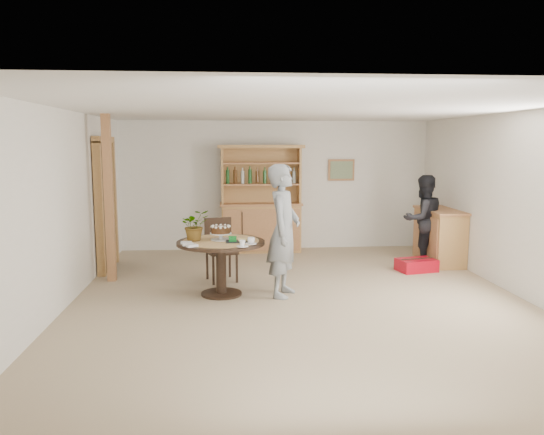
{
  "coord_description": "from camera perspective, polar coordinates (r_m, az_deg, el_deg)",
  "views": [
    {
      "loc": [
        -0.94,
        -6.82,
        2.07
      ],
      "look_at": [
        -0.33,
        0.43,
        1.05
      ],
      "focal_mm": 35.0,
      "sensor_mm": 36.0,
      "label": 1
    }
  ],
  "objects": [
    {
      "name": "ground",
      "position": [
        7.19,
        2.9,
        -8.76
      ],
      "size": [
        7.0,
        7.0,
        0.0
      ],
      "primitive_type": "plane",
      "color": "tan",
      "rests_on": "ground"
    },
    {
      "name": "room_shell",
      "position": [
        6.9,
        3.02,
        5.23
      ],
      "size": [
        6.04,
        7.04,
        2.52
      ],
      "color": "white",
      "rests_on": "ground"
    },
    {
      "name": "doorway",
      "position": [
        9.1,
        -17.49,
        1.53
      ],
      "size": [
        0.13,
        1.1,
        2.18
      ],
      "color": "black",
      "rests_on": "ground"
    },
    {
      "name": "pine_post",
      "position": [
        8.25,
        -17.14,
        1.93
      ],
      "size": [
        0.12,
        0.12,
        2.5
      ],
      "primitive_type": "cube",
      "color": "#B77B4D",
      "rests_on": "ground"
    },
    {
      "name": "hutch",
      "position": [
        10.18,
        -1.19,
        0.19
      ],
      "size": [
        1.62,
        0.54,
        2.04
      ],
      "color": "tan",
      "rests_on": "ground"
    },
    {
      "name": "sideboard",
      "position": [
        9.69,
        17.56,
        -1.88
      ],
      "size": [
        0.54,
        1.26,
        0.94
      ],
      "color": "tan",
      "rests_on": "ground"
    },
    {
      "name": "dining_table",
      "position": [
        7.27,
        -5.51,
        -3.69
      ],
      "size": [
        1.2,
        1.2,
        0.76
      ],
      "color": "black",
      "rests_on": "ground"
    },
    {
      "name": "dining_chair",
      "position": [
        8.1,
        -5.6,
        -2.98
      ],
      "size": [
        0.52,
        0.52,
        0.95
      ],
      "rotation": [
        0.0,
        0.0,
        0.29
      ],
      "color": "black",
      "rests_on": "ground"
    },
    {
      "name": "birthday_cake",
      "position": [
        7.27,
        -5.54,
        -1.45
      ],
      "size": [
        0.3,
        0.3,
        0.2
      ],
      "color": "white",
      "rests_on": "dining_table"
    },
    {
      "name": "flower_vase",
      "position": [
        7.27,
        -8.31,
        -0.81
      ],
      "size": [
        0.47,
        0.44,
        0.42
      ],
      "primitive_type": "imported",
      "rotation": [
        0.0,
        0.0,
        0.35
      ],
      "color": "#3F7233",
      "rests_on": "dining_table"
    },
    {
      "name": "gift_tray",
      "position": [
        7.12,
        -3.82,
        -2.44
      ],
      "size": [
        0.3,
        0.2,
        0.08
      ],
      "color": "black",
      "rests_on": "dining_table"
    },
    {
      "name": "coffee_cup_a",
      "position": [
        6.97,
        -2.27,
        -2.54
      ],
      "size": [
        0.15,
        0.15,
        0.09
      ],
      "color": "white",
      "rests_on": "dining_table"
    },
    {
      "name": "coffee_cup_b",
      "position": [
        6.8,
        -3.21,
        -2.86
      ],
      "size": [
        0.15,
        0.15,
        0.08
      ],
      "color": "white",
      "rests_on": "dining_table"
    },
    {
      "name": "napkins",
      "position": [
        6.95,
        -8.95,
        -2.86
      ],
      "size": [
        0.24,
        0.33,
        0.03
      ],
      "color": "white",
      "rests_on": "dining_table"
    },
    {
      "name": "teen_boy",
      "position": [
        7.16,
        1.26,
        -1.43
      ],
      "size": [
        0.63,
        0.76,
        1.8
      ],
      "primitive_type": "imported",
      "rotation": [
        0.0,
        0.0,
        1.22
      ],
      "color": "gray",
      "rests_on": "ground"
    },
    {
      "name": "adult_person",
      "position": [
        9.5,
        15.94,
        -0.2
      ],
      "size": [
        0.87,
        0.76,
        1.54
      ],
      "primitive_type": "imported",
      "rotation": [
        0.0,
        0.0,
        3.41
      ],
      "color": "black",
      "rests_on": "ground"
    },
    {
      "name": "red_suitcase",
      "position": [
        8.99,
        15.27,
        -4.95
      ],
      "size": [
        0.67,
        0.51,
        0.21
      ],
      "rotation": [
        0.0,
        0.0,
        0.2
      ],
      "color": "red",
      "rests_on": "ground"
    }
  ]
}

